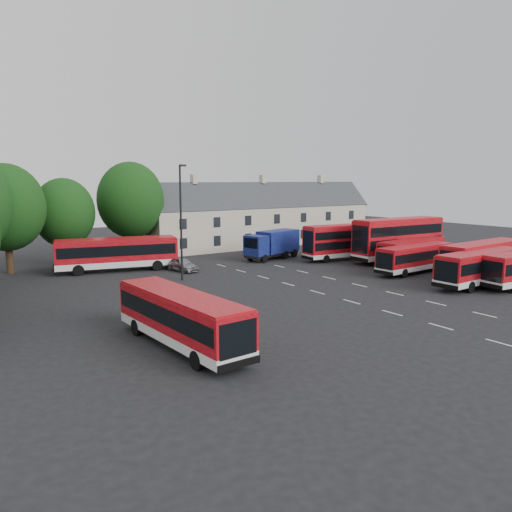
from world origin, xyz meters
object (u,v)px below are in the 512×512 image
object	(u,v)px
bus_west	(181,315)
silver_car	(182,264)
bus_dd_south	(398,237)
lamppost	(181,219)
box_truck	(273,243)

from	to	relation	value
bus_west	silver_car	world-z (taller)	bus_west
bus_dd_south	bus_west	bearing A→B (deg)	-156.64
silver_car	lamppost	xyz separation A→B (m)	(-2.04, -4.26, 5.06)
bus_dd_south	lamppost	xyz separation A→B (m)	(-25.72, 4.01, 2.93)
bus_west	lamppost	world-z (taller)	lamppost
bus_west	bus_dd_south	bearing A→B (deg)	-72.35
lamppost	bus_dd_south	bearing A→B (deg)	-8.86
bus_west	lamppost	bearing A→B (deg)	-29.72
bus_dd_south	lamppost	world-z (taller)	lamppost
silver_car	bus_west	bearing A→B (deg)	-126.84
silver_car	lamppost	bearing A→B (deg)	-126.33
bus_dd_south	lamppost	size ratio (longest dim) A/B	1.13
bus_west	silver_car	size ratio (longest dim) A/B	2.72
bus_dd_south	box_truck	world-z (taller)	bus_dd_south
bus_dd_south	silver_car	world-z (taller)	bus_dd_south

